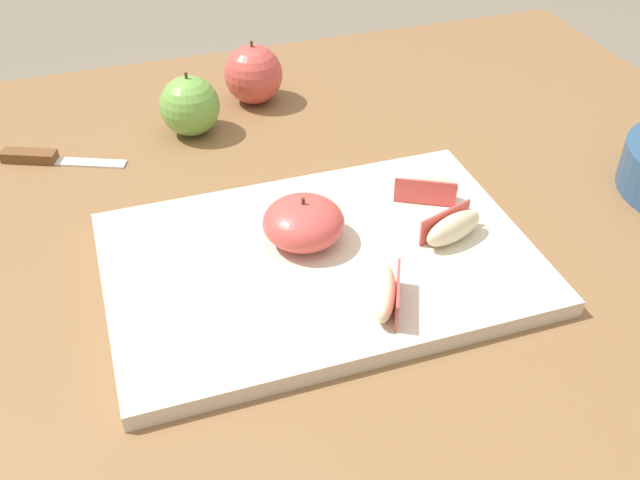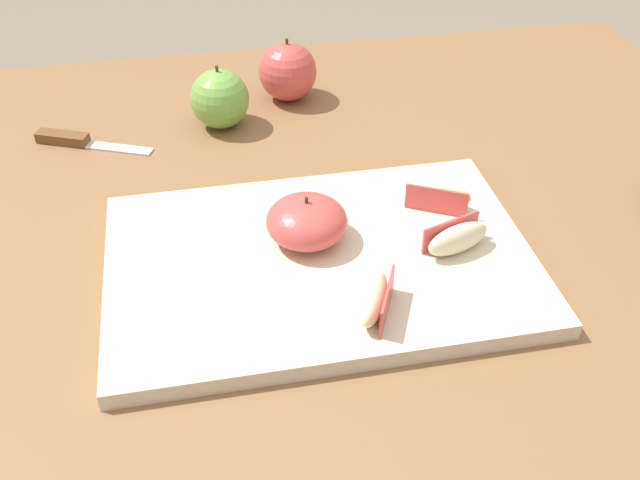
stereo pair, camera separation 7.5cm
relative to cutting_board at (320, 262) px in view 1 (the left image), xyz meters
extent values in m
cube|color=brown|center=(0.05, 0.08, -0.02)|extent=(1.15, 0.98, 0.03)
cube|color=brown|center=(0.57, 0.51, -0.40)|extent=(0.06, 0.06, 0.73)
cube|color=beige|center=(0.00, 0.00, 0.00)|extent=(0.44, 0.30, 0.02)
ellipsoid|color=#D14C47|center=(-0.01, 0.03, 0.03)|extent=(0.09, 0.09, 0.05)
cylinder|color=#4C3319|center=(-0.01, 0.03, 0.06)|extent=(0.00, 0.00, 0.01)
ellipsoid|color=beige|center=(0.14, -0.02, 0.03)|extent=(0.08, 0.05, 0.03)
cube|color=#D14C47|center=(0.14, -0.01, 0.03)|extent=(0.07, 0.02, 0.03)
ellipsoid|color=beige|center=(0.03, -0.09, 0.03)|extent=(0.05, 0.08, 0.03)
cube|color=#D14C47|center=(0.05, -0.10, 0.03)|extent=(0.03, 0.06, 0.03)
ellipsoid|color=beige|center=(0.15, 0.06, 0.03)|extent=(0.08, 0.06, 0.03)
cube|color=#D14C47|center=(0.14, 0.05, 0.03)|extent=(0.06, 0.04, 0.03)
cube|color=silver|center=(-0.21, 0.29, -0.01)|extent=(0.09, 0.05, 0.00)
cube|color=brown|center=(-0.29, 0.32, 0.00)|extent=(0.07, 0.05, 0.01)
sphere|color=#D14C47|center=(0.03, 0.39, 0.03)|extent=(0.08, 0.08, 0.08)
cylinder|color=#4C3319|center=(0.03, 0.39, 0.08)|extent=(0.00, 0.00, 0.01)
sphere|color=#70AD47|center=(-0.07, 0.33, 0.03)|extent=(0.08, 0.08, 0.08)
cylinder|color=#4C3319|center=(-0.07, 0.33, 0.07)|extent=(0.00, 0.00, 0.01)
camera|label=1|loc=(-0.19, -0.56, 0.49)|focal=41.10mm
camera|label=2|loc=(-0.11, -0.58, 0.49)|focal=41.10mm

